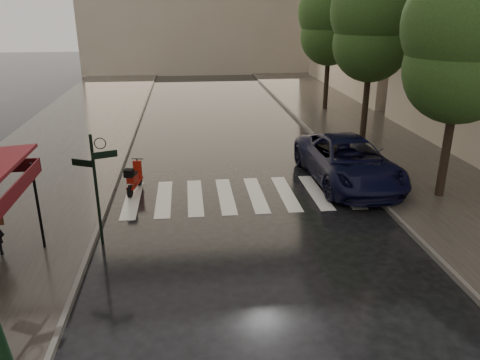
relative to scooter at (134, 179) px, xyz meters
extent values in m
plane|color=black|center=(0.68, -6.77, -0.48)|extent=(120.00, 120.00, 0.00)
cube|color=#38332D|center=(-3.82, 5.23, -0.42)|extent=(6.00, 60.00, 0.12)
cube|color=#38332D|center=(10.93, 5.23, -0.42)|extent=(5.50, 60.00, 0.12)
cube|color=#595651|center=(-0.77, 5.23, -0.40)|extent=(0.12, 60.00, 0.16)
cube|color=#595651|center=(8.13, 5.23, -0.40)|extent=(0.12, 60.00, 0.16)
cube|color=silver|center=(-0.02, -0.77, -0.47)|extent=(0.50, 3.20, 0.01)
cube|color=silver|center=(1.03, -0.77, -0.47)|extent=(0.50, 3.20, 0.01)
cube|color=silver|center=(2.08, -0.77, -0.47)|extent=(0.50, 3.20, 0.01)
cube|color=silver|center=(3.13, -0.77, -0.47)|extent=(0.50, 3.20, 0.01)
cube|color=silver|center=(4.18, -0.77, -0.47)|extent=(0.50, 3.20, 0.01)
cube|color=silver|center=(5.23, -0.77, -0.47)|extent=(0.50, 3.20, 0.01)
cube|color=silver|center=(6.28, -0.77, -0.47)|extent=(0.50, 3.20, 0.01)
cube|color=silver|center=(7.33, -0.77, -0.47)|extent=(0.50, 3.20, 0.01)
cylinder|color=black|center=(-1.97, -4.02, 0.82)|extent=(0.07, 0.07, 2.35)
cylinder|color=black|center=(-0.52, -3.77, 1.07)|extent=(0.08, 0.08, 3.10)
cube|color=black|center=(-0.22, -3.77, 2.07)|extent=(0.62, 0.26, 0.18)
cube|color=black|center=(-0.80, -3.77, 1.87)|extent=(0.56, 0.29, 0.18)
cylinder|color=black|center=(10.28, -1.77, 1.77)|extent=(0.28, 0.28, 4.26)
sphere|color=#1E3C15|center=(10.28, -1.77, 3.82)|extent=(3.40, 3.40, 3.40)
sphere|color=#1E3C15|center=(10.28, -1.77, 5.11)|extent=(3.80, 3.80, 3.80)
cylinder|color=black|center=(10.18, 5.23, 1.88)|extent=(0.28, 0.28, 4.48)
sphere|color=#1E3C15|center=(10.18, 5.23, 4.04)|extent=(3.40, 3.40, 3.40)
sphere|color=#1E3C15|center=(10.18, 5.23, 5.40)|extent=(3.80, 3.80, 3.80)
cylinder|color=black|center=(10.38, 12.23, 1.82)|extent=(0.28, 0.28, 4.37)
sphere|color=#1E3C15|center=(10.38, 12.23, 3.93)|extent=(3.40, 3.40, 3.40)
sphere|color=#1E3C15|center=(10.38, 12.23, 5.26)|extent=(3.80, 3.80, 3.80)
cube|color=#552816|center=(-2.87, -4.18, 0.64)|extent=(0.22, 0.31, 0.33)
cylinder|color=black|center=(-0.10, -0.50, -0.26)|extent=(0.17, 0.44, 0.44)
cylinder|color=black|center=(0.12, 0.61, -0.26)|extent=(0.17, 0.44, 0.44)
cube|color=maroon|center=(0.02, 0.08, -0.19)|extent=(0.48, 1.21, 0.09)
cube|color=maroon|center=(-0.03, -0.15, 0.08)|extent=(0.36, 0.54, 0.25)
cube|color=maroon|center=(0.09, 0.48, 0.16)|extent=(0.31, 0.16, 0.68)
cylinder|color=black|center=(0.11, 0.57, 0.54)|extent=(0.42, 0.11, 0.03)
cube|color=black|center=(-0.09, -0.47, 0.38)|extent=(0.34, 0.32, 0.25)
imported|color=black|center=(7.68, 0.10, 0.33)|extent=(2.94, 5.93, 1.62)
camera|label=1|loc=(1.93, -15.51, 5.68)|focal=35.00mm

